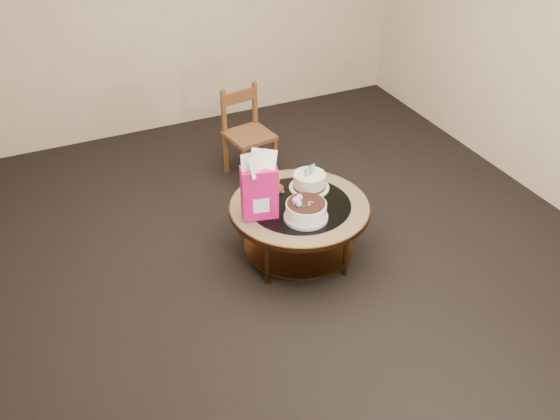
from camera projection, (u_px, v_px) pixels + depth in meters
name	position (u px, v px, depth m)	size (l,w,h in m)	color
ground	(299.00, 254.00, 4.73)	(5.00, 5.00, 0.00)	black
room_walls	(303.00, 59.00, 3.85)	(4.52, 5.02, 2.61)	beige
coffee_table	(299.00, 213.00, 4.51)	(1.02, 1.02, 0.46)	#533117
decorated_cake	(306.00, 211.00, 4.29)	(0.31, 0.31, 0.18)	#B79CDD
cream_cake	(309.00, 181.00, 4.61)	(0.30, 0.30, 0.19)	silver
gift_bag	(259.00, 186.00, 4.22)	(0.27, 0.22, 0.49)	#E0158C
pillar_candle	(275.00, 186.00, 4.61)	(0.13, 0.13, 0.10)	tan
dining_chair	(247.00, 133.00, 5.48)	(0.42, 0.42, 0.80)	brown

